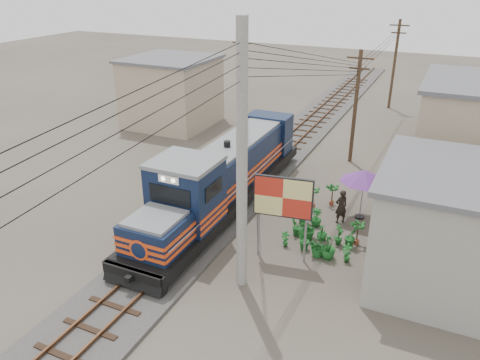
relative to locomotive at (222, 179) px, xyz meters
The scene contains 16 objects.
ground 5.10m from the locomotive, 90.00° to the right, with size 120.00×120.00×0.00m, color #473F35.
ballast 5.41m from the locomotive, 90.00° to the left, with size 3.60×70.00×0.16m, color #595651.
track 5.36m from the locomotive, 90.00° to the left, with size 1.15×70.00×0.12m.
locomotive is the anchor object (origin of this frame).
utility_pole_main 7.19m from the locomotive, 56.68° to the right, with size 0.40×0.40×10.00m.
wooden_pole_mid 10.42m from the locomotive, 63.88° to the left, with size 1.60×0.24×7.00m.
wooden_pole_far 23.78m from the locomotive, 78.30° to the left, with size 1.60×0.24×7.50m.
wooden_pole_left 14.24m from the locomotive, 110.78° to the left, with size 1.60×0.24×7.00m.
power_lines 6.95m from the locomotive, 92.21° to the left, with size 9.65×19.00×3.30m.
shophouse_front 11.66m from the locomotive, ahead, with size 7.35×6.30×4.70m.
shophouse_back 20.40m from the locomotive, 57.37° to the left, with size 6.30×6.30×4.20m.
shophouse_left 15.03m from the locomotive, 131.83° to the left, with size 6.30×6.30×5.20m.
billboard 5.35m from the locomotive, 35.21° to the right, with size 2.42×0.49×3.76m.
market_umbrella 6.92m from the locomotive, 16.13° to the left, with size 3.02×3.02×2.57m.
vendor 5.99m from the locomotive, 10.21° to the left, with size 0.63×0.41×1.72m, color black.
plant_nursery 5.60m from the locomotive, 13.21° to the right, with size 3.41×3.43×1.14m.
Camera 1 is at (9.77, -14.23, 11.30)m, focal length 35.00 mm.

